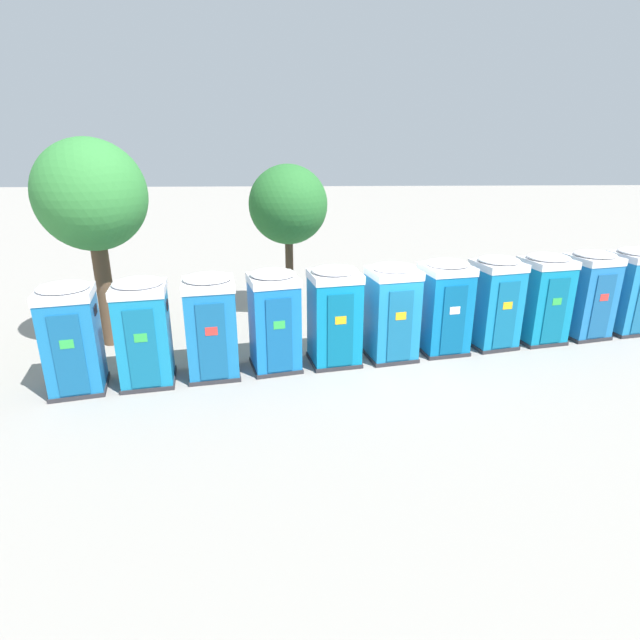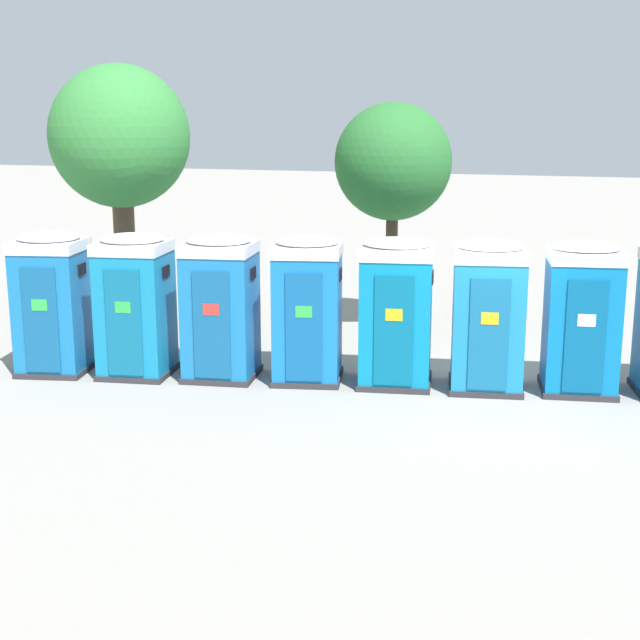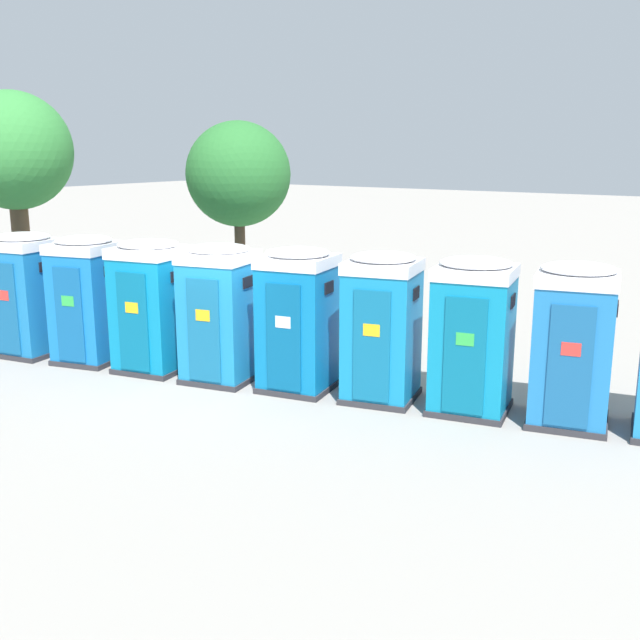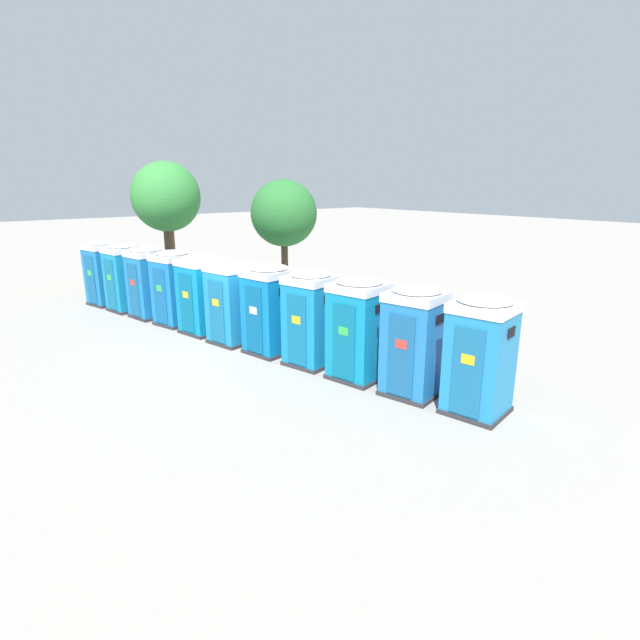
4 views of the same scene
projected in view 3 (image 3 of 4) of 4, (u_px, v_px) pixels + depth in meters
name	position (u px, v px, depth m)	size (l,w,h in m)	color
ground_plane	(228.00, 376.00, 14.12)	(120.00, 120.00, 0.00)	gray
portapotty_2	(26.00, 293.00, 15.39)	(1.41, 1.40, 2.54)	#2D2D33
portapotty_3	(87.00, 299.00, 14.85)	(1.43, 1.45, 2.54)	#2D2D33
portapotty_4	(151.00, 305.00, 14.25)	(1.45, 1.41, 2.54)	#2D2D33
portapotty_5	(220.00, 312.00, 13.63)	(1.44, 1.42, 2.54)	#2D2D33
portapotty_6	(298.00, 319.00, 13.12)	(1.41, 1.40, 2.54)	#2D2D33
portapotty_7	(382.00, 326.00, 12.58)	(1.42, 1.43, 2.54)	#2D2D33
portapotty_8	(473.00, 335.00, 12.00)	(1.45, 1.42, 2.54)	#2D2D33
portapotty_9	(573.00, 344.00, 11.44)	(1.44, 1.44, 2.54)	#2D2D33
street_tree_0	(14.00, 153.00, 18.30)	(2.83, 2.83, 5.57)	brown
street_tree_1	(238.00, 175.00, 17.65)	(2.47, 2.47, 4.83)	#4C3826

